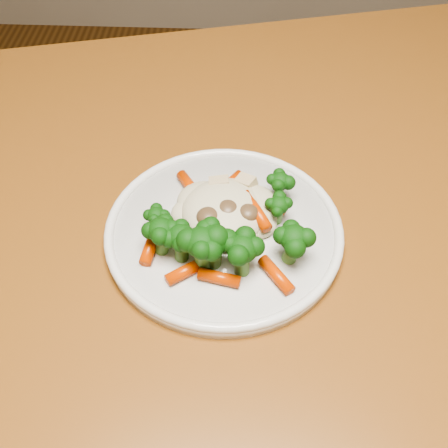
% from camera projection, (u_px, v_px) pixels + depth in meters
% --- Properties ---
extents(dining_table, '(1.23, 0.97, 0.75)m').
position_uv_depth(dining_table, '(146.00, 272.00, 0.69)').
color(dining_table, brown).
rests_on(dining_table, ground).
extents(plate, '(0.24, 0.24, 0.01)m').
position_uv_depth(plate, '(224.00, 233.00, 0.58)').
color(plate, silver).
rests_on(plate, dining_table).
extents(meal, '(0.17, 0.16, 0.05)m').
position_uv_depth(meal, '(223.00, 227.00, 0.55)').
color(meal, beige).
rests_on(meal, plate).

